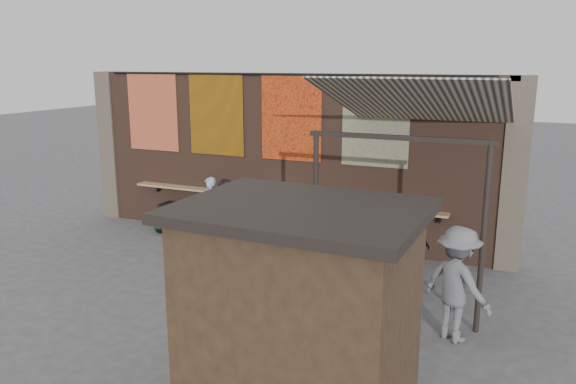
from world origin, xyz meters
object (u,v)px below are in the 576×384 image
object	(u,v)px
shopper_navy	(408,251)
scooter_stool_6	(302,233)
scooter_stool_4	(253,230)
scooter_stool_1	(187,219)
diner_right	(227,210)
shelf_box	(282,193)
scooter_stool_8	(357,240)
diner_left	(211,208)
shopper_grey	(457,284)
scooter_stool_2	(208,221)
scooter_stool_0	(166,217)
scooter_stool_3	(232,227)
scooter_stool_7	(330,236)
market_stall	(300,324)
shopper_tan	(351,246)
scooter_stool_5	(279,229)

from	to	relation	value
shopper_navy	scooter_stool_6	bearing A→B (deg)	-70.30
scooter_stool_4	shopper_navy	world-z (taller)	shopper_navy
scooter_stool_1	diner_right	size ratio (longest dim) A/B	0.51
shelf_box	scooter_stool_1	bearing A→B (deg)	-173.63
scooter_stool_8	diner_left	size ratio (longest dim) A/B	0.58
shopper_grey	shopper_navy	bearing A→B (deg)	-25.33
shelf_box	scooter_stool_2	distance (m)	2.08
shelf_box	shopper_grey	xyz separation A→B (m)	(4.47, -3.30, -0.32)
shopper_grey	scooter_stool_0	bearing A→B (deg)	8.93
scooter_stool_3	scooter_stool_7	xyz separation A→B (m)	(2.50, 0.09, 0.06)
scooter_stool_0	scooter_stool_3	size ratio (longest dim) A/B	1.04
scooter_stool_0	scooter_stool_7	xyz separation A→B (m)	(4.47, 0.02, 0.05)
shelf_box	scooter_stool_4	xyz separation A→B (m)	(-0.59, -0.35, -0.90)
shopper_navy	market_stall	bearing A→B (deg)	42.96
scooter_stool_3	diner_right	bearing A→B (deg)	164.14
scooter_stool_0	scooter_stool_7	bearing A→B (deg)	0.23
shopper_tan	diner_left	bearing A→B (deg)	102.90
diner_left	shopper_navy	size ratio (longest dim) A/B	0.95
scooter_stool_6	scooter_stool_3	bearing A→B (deg)	-177.98
scooter_stool_4	scooter_stool_7	distance (m)	1.91
scooter_stool_5	shopper_grey	xyz separation A→B (m)	(4.43, -3.03, 0.50)
scooter_stool_4	scooter_stool_3	bearing A→B (deg)	178.97
scooter_stool_4	diner_right	distance (m)	0.84
scooter_stool_0	scooter_stool_8	bearing A→B (deg)	-0.36
scooter_stool_8	scooter_stool_5	bearing A→B (deg)	178.84
scooter_stool_4	diner_right	world-z (taller)	diner_right
shopper_tan	scooter_stool_7	bearing A→B (deg)	66.12
diner_right	diner_left	bearing A→B (deg)	152.11
scooter_stool_3	shopper_navy	bearing A→B (deg)	-16.30
scooter_stool_8	scooter_stool_2	bearing A→B (deg)	179.74
scooter_stool_0	scooter_stool_6	xyz separation A→B (m)	(3.79, -0.00, 0.04)
scooter_stool_3	market_stall	xyz separation A→B (m)	(4.24, -5.90, 0.96)
scooter_stool_7	diner_left	bearing A→B (deg)	-179.14
diner_left	market_stall	size ratio (longest dim) A/B	0.58
scooter_stool_6	scooter_stool_7	bearing A→B (deg)	1.78
shelf_box	scooter_stool_6	bearing A→B (deg)	-23.27
scooter_stool_0	scooter_stool_7	distance (m)	4.47
scooter_stool_0	diner_left	size ratio (longest dim) A/B	0.50
scooter_stool_0	diner_right	bearing A→B (deg)	-0.91
scooter_stool_6	shelf_box	bearing A→B (deg)	156.73
scooter_stool_4	diner_left	distance (m)	1.27
scooter_stool_2	scooter_stool_5	size ratio (longest dim) A/B	0.96
scooter_stool_2	scooter_stool_6	xyz separation A→B (m)	(2.52, 0.01, 0.01)
diner_right	scooter_stool_0	bearing A→B (deg)	151.19
scooter_stool_6	scooter_stool_1	bearing A→B (deg)	-179.88
scooter_stool_6	shopper_tan	distance (m)	2.56
shelf_box	scooter_stool_0	xyz separation A→B (m)	(-3.15, -0.27, -0.89)
scooter_stool_0	market_stall	distance (m)	8.66
scooter_stool_4	scooter_stool_1	bearing A→B (deg)	177.98
scooter_stool_1	scooter_stool_7	size ratio (longest dim) A/B	0.90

